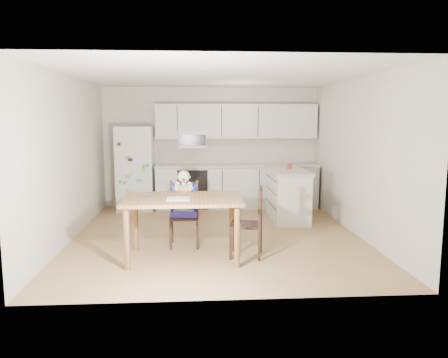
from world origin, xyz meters
The scene contains 10 objects.
room centered at (0.00, 0.48, 1.25)m, with size 4.52×5.01×2.51m.
refrigerator centered at (-1.55, 2.15, 0.85)m, with size 0.72×0.70×1.70m, color silver.
kitchen_run centered at (0.50, 2.24, 0.88)m, with size 3.37×0.62×2.15m.
kitchen_island centered at (1.35, 1.00, 0.47)m, with size 0.66×1.26×0.93m.
red_cup centered at (1.41, 1.16, 0.98)m, with size 0.08×0.08×0.11m, color red.
dining_table centered at (-0.50, -1.10, 0.72)m, with size 1.55×0.99×0.83m.
napkin centered at (-0.56, -1.21, 0.83)m, with size 0.30×0.26×0.01m, color silver.
toddler_spoon centered at (-1.00, -0.99, 0.84)m, with size 0.02×0.02×0.12m, color #211CA8.
chair_booster centered at (-0.50, -0.49, 0.67)m, with size 0.42×0.42×1.12m.
chair_side centered at (0.44, -1.07, 0.54)m, with size 0.49×0.49×0.95m.
Camera 1 is at (-0.33, -6.79, 1.87)m, focal length 35.00 mm.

